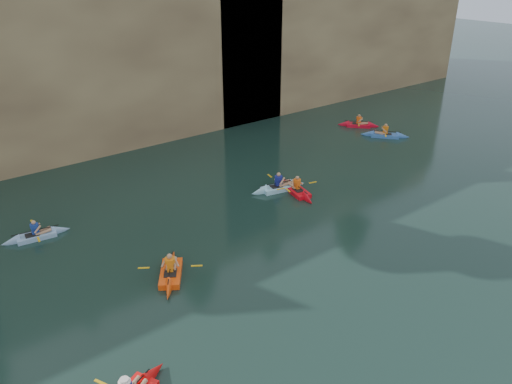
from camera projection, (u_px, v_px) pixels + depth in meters
cliff at (34, 35)px, 32.70m from camera, size 70.00×16.00×12.00m
cliff_slab_center at (109, 52)px, 28.62m from camera, size 24.00×2.40×11.40m
cliff_slab_east at (348, 35)px, 39.92m from camera, size 26.00×2.40×9.84m
sea_cave_center at (16, 145)px, 26.64m from camera, size 3.50×1.00×3.20m
sea_cave_east at (231, 93)px, 34.03m from camera, size 5.00×1.00×4.50m
kayaker_orange at (171, 273)px, 18.46m from camera, size 2.33×3.02×1.19m
kayaker_ltblue_near at (278, 187)px, 25.20m from camera, size 3.10×2.33×1.19m
kayaker_red_far at (297, 190)px, 24.92m from camera, size 2.20×3.14×1.12m
kayaker_ltblue_mid at (36, 235)px, 20.94m from camera, size 2.81×2.09×1.04m
kayaker_blue_east at (385, 135)px, 32.53m from camera, size 2.57×2.79×1.11m
kayaker_extra_east at (358, 125)px, 34.48m from camera, size 2.42×2.53×1.08m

